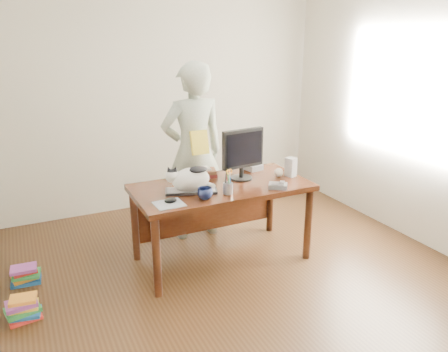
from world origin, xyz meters
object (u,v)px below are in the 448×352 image
(pen_cup, at_px, (228,187))
(book_pile_b, at_px, (25,275))
(book_stack, at_px, (203,173))
(person, at_px, (193,152))
(speaker, at_px, (291,167))
(book_pile_a, at_px, (24,309))
(coffee_mug, at_px, (205,193))
(baseball, at_px, (279,172))
(desk, at_px, (218,197))
(phone, at_px, (278,185))
(keyboard, at_px, (191,191))
(monitor, at_px, (243,151))
(mouse, at_px, (171,200))
(calculator, at_px, (252,166))
(cat, at_px, (189,178))

(pen_cup, relative_size, book_pile_b, 0.85)
(book_stack, height_order, person, person)
(speaker, relative_size, book_pile_a, 0.68)
(coffee_mug, xyz_separation_m, baseball, (0.88, 0.24, -0.01))
(pen_cup, height_order, book_pile_b, pen_cup)
(desk, distance_m, pen_cup, 0.37)
(phone, xyz_separation_m, book_pile_b, (-2.14, 0.64, -0.70))
(desk, distance_m, speaker, 0.76)
(keyboard, distance_m, monitor, 0.63)
(desk, height_order, baseball, baseball)
(keyboard, height_order, baseball, baseball)
(desk, bearing_deg, coffee_mug, -129.07)
(mouse, xyz_separation_m, speaker, (1.27, 0.17, 0.07))
(calculator, distance_m, book_pile_b, 2.31)
(keyboard, distance_m, book_stack, 0.44)
(pen_cup, xyz_separation_m, person, (0.02, 0.84, 0.10))
(keyboard, xyz_separation_m, mouse, (-0.25, -0.17, 0.01))
(cat, bearing_deg, baseball, 21.39)
(coffee_mug, relative_size, speaker, 0.69)
(keyboard, bearing_deg, baseball, 21.58)
(person, bearing_deg, pen_cup, 88.99)
(keyboard, xyz_separation_m, cat, (-0.01, 0.00, 0.11))
(pen_cup, relative_size, mouse, 2.05)
(pen_cup, height_order, book_stack, pen_cup)
(cat, bearing_deg, mouse, -124.71)
(phone, distance_m, book_pile_a, 2.28)
(mouse, distance_m, book_pile_b, 1.47)
(speaker, bearing_deg, calculator, 103.34)
(monitor, distance_m, book_pile_a, 2.22)
(speaker, height_order, baseball, speaker)
(phone, distance_m, calculator, 0.60)
(person, relative_size, book_pile_a, 6.73)
(person, distance_m, book_pile_a, 2.08)
(mouse, distance_m, coffee_mug, 0.29)
(desk, xyz_separation_m, book_stack, (-0.06, 0.21, 0.19))
(keyboard, bearing_deg, monitor, 30.73)
(book_stack, bearing_deg, cat, -117.36)
(keyboard, bearing_deg, pen_cup, -12.37)
(mouse, relative_size, person, 0.06)
(pen_cup, height_order, person, person)
(phone, bearing_deg, speaker, 75.13)
(book_pile_a, bearing_deg, person, 25.33)
(desk, xyz_separation_m, phone, (0.42, -0.37, 0.17))
(pen_cup, xyz_separation_m, phone, (0.47, -0.07, -0.04))
(speaker, height_order, book_stack, speaker)
(coffee_mug, xyz_separation_m, person, (0.25, 0.88, 0.11))
(pen_cup, bearing_deg, keyboard, 148.50)
(baseball, xyz_separation_m, book_pile_a, (-2.35, -0.18, -0.70))
(book_stack, relative_size, calculator, 1.20)
(speaker, height_order, calculator, speaker)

